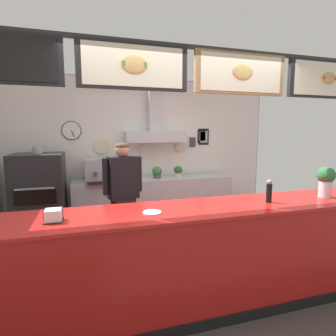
{
  "coord_description": "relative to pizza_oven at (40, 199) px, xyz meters",
  "views": [
    {
      "loc": [
        -1.02,
        -2.8,
        1.75
      ],
      "look_at": [
        0.0,
        0.63,
        1.26
      ],
      "focal_mm": 28.84,
      "sensor_mm": 36.0,
      "label": 1
    }
  ],
  "objects": [
    {
      "name": "potted_sage",
      "position": [
        1.92,
        0.19,
        0.31
      ],
      "size": [
        0.18,
        0.18,
        0.21
      ],
      "color": "#4C4C51",
      "rests_on": "back_prep_counter"
    },
    {
      "name": "back_prep_counter",
      "position": [
        1.87,
        0.2,
        -0.26
      ],
      "size": [
        2.85,
        0.53,
        0.91
      ],
      "color": "#B7BABF",
      "rests_on": "ground_plane"
    },
    {
      "name": "basil_vase",
      "position": [
        3.24,
        -2.17,
        0.5
      ],
      "size": [
        0.19,
        0.19,
        0.34
      ],
      "color": "silver",
      "rests_on": "service_counter"
    },
    {
      "name": "service_counter",
      "position": [
        1.76,
        -2.14,
        -0.2
      ],
      "size": [
        4.33,
        0.71,
        1.02
      ],
      "color": "#B21916",
      "rests_on": "ground_plane"
    },
    {
      "name": "potted_thyme",
      "position": [
        1.46,
        0.23,
        0.32
      ],
      "size": [
        0.15,
        0.15,
        0.21
      ],
      "color": "beige",
      "rests_on": "back_prep_counter"
    },
    {
      "name": "condiment_plate",
      "position": [
        1.27,
        -2.19,
        0.32
      ],
      "size": [
        0.17,
        0.17,
        0.01
      ],
      "color": "white",
      "rests_on": "service_counter"
    },
    {
      "name": "pizza_oven",
      "position": [
        0.0,
        0.0,
        0.0
      ],
      "size": [
        0.73,
        0.75,
        1.51
      ],
      "color": "#232326",
      "rests_on": "ground_plane"
    },
    {
      "name": "espresso_machine",
      "position": [
        0.95,
        0.17,
        0.39
      ],
      "size": [
        0.54,
        0.56,
        0.38
      ],
      "color": "#A3A5AD",
      "rests_on": "back_prep_counter"
    },
    {
      "name": "shop_worker",
      "position": [
        1.16,
        -1.0,
        0.16
      ],
      "size": [
        0.52,
        0.3,
        1.61
      ],
      "rotation": [
        0.0,
        0.0,
        3.38
      ],
      "color": "#232328",
      "rests_on": "ground_plane"
    },
    {
      "name": "potted_basil",
      "position": [
        2.32,
        0.19,
        0.32
      ],
      "size": [
        0.16,
        0.16,
        0.2
      ],
      "color": "beige",
      "rests_on": "back_prep_counter"
    },
    {
      "name": "ground_plane",
      "position": [
        1.76,
        -1.67,
        -0.71
      ],
      "size": [
        5.95,
        5.95,
        0.0
      ],
      "primitive_type": "plane",
      "color": "#3F3A38"
    },
    {
      "name": "back_wall_assembly",
      "position": [
        1.77,
        0.44,
        0.74
      ],
      "size": [
        4.96,
        2.56,
        2.71
      ],
      "color": "gray",
      "rests_on": "ground_plane"
    },
    {
      "name": "napkin_holder",
      "position": [
        0.45,
        -2.19,
        0.36
      ],
      "size": [
        0.15,
        0.15,
        0.11
      ],
      "color": "#262628",
      "rests_on": "service_counter"
    },
    {
      "name": "pepper_grinder",
      "position": [
        2.5,
        -2.17,
        0.43
      ],
      "size": [
        0.06,
        0.06,
        0.24
      ],
      "color": "black",
      "rests_on": "service_counter"
    }
  ]
}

